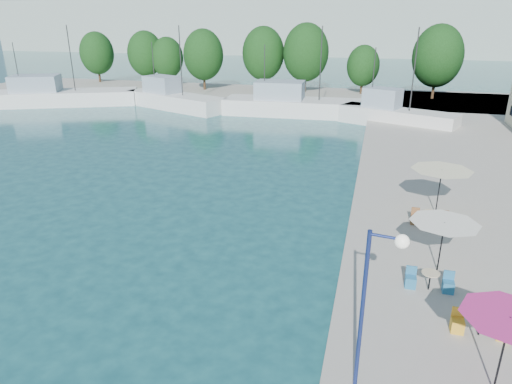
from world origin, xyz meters
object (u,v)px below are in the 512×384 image
(umbrella_cream, at_px, (441,174))
(umbrella_white, at_px, (444,228))
(trawler_04, at_px, (394,116))
(umbrella_pink, at_px, (509,325))
(trawler_02, at_px, (173,100))
(street_lamp, at_px, (377,285))
(trawler_01, at_px, (57,97))
(trawler_03, at_px, (299,106))

(umbrella_cream, bearing_deg, umbrella_white, -94.66)
(trawler_04, xyz_separation_m, umbrella_pink, (2.18, -37.51, 1.79))
(umbrella_white, relative_size, umbrella_cream, 0.89)
(trawler_02, relative_size, street_lamp, 2.94)
(trawler_01, relative_size, umbrella_white, 6.83)
(trawler_01, xyz_separation_m, trawler_04, (42.02, -1.75, 0.00))
(trawler_01, relative_size, trawler_02, 1.31)
(trawler_02, distance_m, umbrella_pink, 50.09)
(trawler_01, distance_m, umbrella_pink, 59.15)
(trawler_02, bearing_deg, umbrella_pink, -31.51)
(trawler_01, xyz_separation_m, trawler_03, (31.42, 1.55, 0.00))
(trawler_04, bearing_deg, umbrella_pink, -64.00)
(trawler_02, relative_size, umbrella_pink, 5.58)
(trawler_03, bearing_deg, umbrella_white, -73.06)
(umbrella_cream, bearing_deg, trawler_02, 135.37)
(umbrella_pink, height_order, street_lamp, street_lamp)
(trawler_02, distance_m, trawler_03, 15.93)
(trawler_02, relative_size, trawler_04, 1.21)
(trawler_01, xyz_separation_m, street_lamp, (40.66, -40.12, 3.02))
(street_lamp, bearing_deg, trawler_03, 111.57)
(trawler_02, height_order, umbrella_pink, trawler_02)
(trawler_03, bearing_deg, trawler_01, -179.49)
(umbrella_cream, bearing_deg, trawler_01, 149.10)
(trawler_01, height_order, trawler_02, same)
(trawler_03, xyz_separation_m, umbrella_white, (11.91, -34.11, 1.50))
(umbrella_cream, xyz_separation_m, street_lamp, (-3.18, -13.88, 1.22))
(trawler_03, xyz_separation_m, umbrella_cream, (12.42, -27.79, 1.80))
(trawler_02, relative_size, umbrella_cream, 4.63)
(umbrella_white, bearing_deg, trawler_01, 143.07)
(trawler_01, relative_size, umbrella_pink, 7.29)
(trawler_03, bearing_deg, umbrella_cream, -68.22)
(street_lamp, bearing_deg, trawler_02, 130.08)
(trawler_04, bearing_deg, street_lamp, -69.36)
(umbrella_white, bearing_deg, trawler_02, 129.05)
(trawler_03, distance_m, umbrella_cream, 30.49)
(trawler_02, height_order, trawler_03, same)
(trawler_01, distance_m, umbrella_cream, 51.13)
(trawler_04, height_order, street_lamp, trawler_04)
(trawler_04, bearing_deg, trawler_03, -174.59)
(umbrella_pink, height_order, umbrella_white, umbrella_pink)
(trawler_01, bearing_deg, trawler_02, -17.41)
(trawler_03, xyz_separation_m, umbrella_pink, (12.78, -40.80, 1.80))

